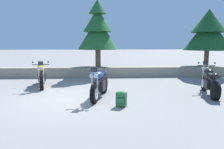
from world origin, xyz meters
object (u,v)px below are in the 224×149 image
at_px(motorcycle_yellow_near_left, 42,76).
at_px(pine_tree_mid_left, 208,31).
at_px(rider_backpack, 121,99).
at_px(pine_tree_far_left, 98,29).
at_px(motorcycle_blue_centre, 99,84).
at_px(motorcycle_black_far_right, 210,82).

height_order(motorcycle_yellow_near_left, pine_tree_mid_left, pine_tree_mid_left).
relative_size(rider_backpack, pine_tree_mid_left, 0.14).
bearing_deg(pine_tree_mid_left, pine_tree_far_left, 178.17).
bearing_deg(pine_tree_mid_left, rider_backpack, -134.20).
height_order(rider_backpack, pine_tree_far_left, pine_tree_far_left).
xyz_separation_m(motorcycle_blue_centre, pine_tree_far_left, (-0.13, 4.76, 2.23)).
height_order(pine_tree_far_left, pine_tree_mid_left, pine_tree_far_left).
distance_m(motorcycle_yellow_near_left, pine_tree_far_left, 4.29).
bearing_deg(motorcycle_yellow_near_left, pine_tree_far_left, 48.27).
bearing_deg(rider_backpack, motorcycle_black_far_right, 20.91).
distance_m(motorcycle_yellow_near_left, motorcycle_blue_centre, 3.27).
bearing_deg(motorcycle_blue_centre, motorcycle_black_far_right, 3.11).
bearing_deg(motorcycle_black_far_right, motorcycle_yellow_near_left, 164.73).
xyz_separation_m(rider_backpack, pine_tree_far_left, (-0.80, 5.84, 2.47)).
distance_m(motorcycle_blue_centre, pine_tree_mid_left, 7.95).
height_order(motorcycle_blue_centre, motorcycle_black_far_right, same).
distance_m(motorcycle_blue_centre, motorcycle_black_far_right, 4.07).
bearing_deg(motorcycle_blue_centre, pine_tree_far_left, 91.55).
bearing_deg(rider_backpack, pine_tree_mid_left, 45.80).
bearing_deg(motorcycle_black_far_right, rider_backpack, -159.09).
distance_m(motorcycle_blue_centre, rider_backpack, 1.29).
distance_m(motorcycle_blue_centre, pine_tree_far_left, 5.26).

